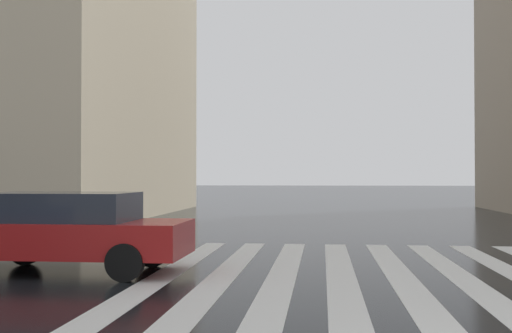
{
  "coord_description": "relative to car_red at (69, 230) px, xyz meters",
  "views": [
    {
      "loc": [
        -5.04,
        2.78,
        1.7
      ],
      "look_at": [
        8.88,
        4.27,
        1.92
      ],
      "focal_mm": 43.51,
      "sensor_mm": 36.0,
      "label": 1
    }
  ],
  "objects": [
    {
      "name": "zebra_crossing",
      "position": [
        -1.5,
        -5.27,
        -0.75
      ],
      "size": [
        13.0,
        7.5,
        0.01
      ],
      "color": "silver",
      "rests_on": "ground_plane"
    },
    {
      "name": "car_red",
      "position": [
        0.0,
        0.0,
        0.0
      ],
      "size": [
        1.85,
        4.1,
        1.41
      ],
      "color": "maroon",
      "rests_on": "ground_plane"
    }
  ]
}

